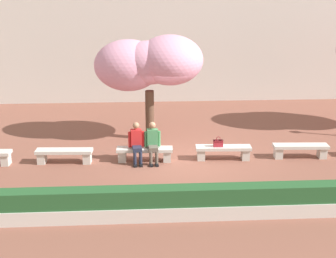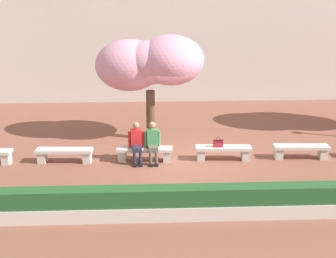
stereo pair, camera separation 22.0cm
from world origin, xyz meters
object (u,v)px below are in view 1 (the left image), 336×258
(person_seated_left, at_px, (137,141))
(person_seated_right, at_px, (153,141))
(stone_bench_east_end, at_px, (300,149))
(cherry_tree_main, at_px, (150,63))
(stone_bench_near_west, at_px, (64,154))
(handbag, at_px, (218,143))
(stone_bench_center, at_px, (145,152))
(stone_bench_near_east, at_px, (223,151))

(person_seated_left, distance_m, person_seated_right, 0.51)
(stone_bench_east_end, height_order, person_seated_right, person_seated_right)
(stone_bench_east_end, xyz_separation_m, cherry_tree_main, (-4.80, 2.28, 2.47))
(person_seated_right, distance_m, cherry_tree_main, 3.12)
(stone_bench_east_end, bearing_deg, person_seated_left, -179.42)
(stone_bench_near_west, distance_m, handbag, 4.87)
(stone_bench_near_west, xyz_separation_m, handbag, (4.87, -0.02, 0.28))
(stone_bench_center, xyz_separation_m, stone_bench_east_end, (5.05, 0.00, 0.00))
(stone_bench_near_west, bearing_deg, handbag, -0.27)
(stone_bench_center, relative_size, stone_bench_near_east, 1.00)
(stone_bench_near_west, bearing_deg, stone_bench_east_end, 0.00)
(person_seated_left, bearing_deg, person_seated_right, -0.03)
(person_seated_left, bearing_deg, handbag, 0.67)
(stone_bench_east_end, relative_size, person_seated_left, 1.38)
(stone_bench_east_end, relative_size, cherry_tree_main, 0.47)
(stone_bench_near_west, height_order, cherry_tree_main, cherry_tree_main)
(cherry_tree_main, bearing_deg, stone_bench_center, -96.16)
(person_seated_right, bearing_deg, stone_bench_east_end, 0.64)
(person_seated_right, relative_size, cherry_tree_main, 0.34)
(stone_bench_near_east, bearing_deg, person_seated_right, -178.65)
(stone_bench_near_east, bearing_deg, stone_bench_near_west, 180.00)
(stone_bench_near_west, height_order, person_seated_left, person_seated_left)
(stone_bench_center, bearing_deg, stone_bench_near_west, 180.00)
(stone_bench_near_east, bearing_deg, person_seated_left, -178.90)
(cherry_tree_main, bearing_deg, person_seated_left, -101.97)
(stone_bench_east_end, height_order, cherry_tree_main, cherry_tree_main)
(stone_bench_east_end, bearing_deg, stone_bench_near_west, 180.00)
(stone_bench_east_end, bearing_deg, stone_bench_center, 180.00)
(stone_bench_east_end, xyz_separation_m, handbag, (-2.70, -0.02, 0.28))
(person_seated_right, bearing_deg, cherry_tree_main, 90.36)
(stone_bench_near_west, distance_m, person_seated_right, 2.81)
(stone_bench_near_east, bearing_deg, stone_bench_center, 180.00)
(person_seated_left, relative_size, cherry_tree_main, 0.34)
(person_seated_right, bearing_deg, handbag, 0.83)
(handbag, relative_size, cherry_tree_main, 0.09)
(stone_bench_center, relative_size, person_seated_left, 1.38)
(stone_bench_center, distance_m, handbag, 2.36)
(person_seated_left, height_order, cherry_tree_main, cherry_tree_main)
(stone_bench_center, xyz_separation_m, stone_bench_near_east, (2.52, 0.00, 0.00))
(stone_bench_near_west, distance_m, stone_bench_center, 2.52)
(stone_bench_center, bearing_deg, person_seated_right, -11.60)
(stone_bench_near_east, xyz_separation_m, stone_bench_east_end, (2.52, 0.00, 0.00))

